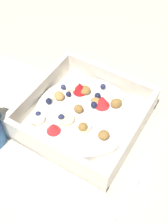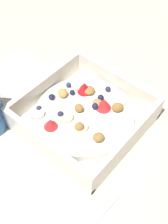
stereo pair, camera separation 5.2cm
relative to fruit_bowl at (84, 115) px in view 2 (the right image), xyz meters
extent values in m
plane|color=beige|center=(-0.01, -0.01, -0.02)|extent=(2.40, 2.40, 0.00)
cube|color=white|center=(0.00, 0.00, -0.01)|extent=(0.21, 0.21, 0.01)
cube|color=white|center=(0.00, -0.10, 0.01)|extent=(0.21, 0.01, 0.06)
cube|color=white|center=(0.00, 0.10, 0.01)|extent=(0.21, 0.01, 0.06)
cube|color=white|center=(-0.10, 0.00, 0.01)|extent=(0.01, 0.19, 0.06)
cube|color=white|center=(0.10, 0.00, 0.01)|extent=(0.01, 0.19, 0.06)
cylinder|color=white|center=(0.00, 0.00, 0.00)|extent=(0.19, 0.19, 0.02)
cylinder|color=#F7EFC6|center=(0.05, -0.04, 0.01)|extent=(0.03, 0.03, 0.01)
cylinder|color=#F7EFC6|center=(-0.04, -0.07, 0.01)|extent=(0.04, 0.04, 0.01)
cylinder|color=beige|center=(0.02, 0.03, 0.01)|extent=(0.04, 0.04, 0.01)
cylinder|color=#F4EAB7|center=(-0.02, 0.03, 0.01)|extent=(0.04, 0.04, 0.01)
cylinder|color=#F7EFC6|center=(0.06, 0.06, 0.01)|extent=(0.03, 0.03, 0.01)
cylinder|color=#F7EFC6|center=(0.07, 0.00, 0.01)|extent=(0.04, 0.04, 0.01)
cone|color=red|center=(-0.02, -0.03, 0.02)|extent=(0.04, 0.04, 0.03)
cone|color=red|center=(0.03, -0.04, 0.02)|extent=(0.03, 0.03, 0.02)
cone|color=red|center=(0.02, 0.06, 0.02)|extent=(0.04, 0.04, 0.02)
sphere|color=#191E3D|center=(-0.01, -0.02, 0.01)|extent=(0.01, 0.01, 0.01)
sphere|color=navy|center=(0.07, -0.03, 0.01)|extent=(0.01, 0.01, 0.01)
sphere|color=#23284C|center=(0.07, 0.05, 0.01)|extent=(0.01, 0.01, 0.01)
sphere|color=#191E3D|center=(0.05, -0.02, 0.01)|extent=(0.01, 0.01, 0.01)
sphere|color=navy|center=(0.06, 0.00, 0.01)|extent=(0.01, 0.01, 0.01)
sphere|color=#23284C|center=(0.03, 0.03, 0.01)|extent=(0.01, 0.01, 0.01)
sphere|color=#191E3D|center=(0.07, 0.02, 0.01)|extent=(0.01, 0.01, 0.01)
sphere|color=#191E3D|center=(0.00, -0.04, 0.01)|extent=(0.01, 0.01, 0.01)
sphere|color=#23284C|center=(0.00, -0.07, 0.01)|extent=(0.01, 0.01, 0.01)
ellipsoid|color=olive|center=(0.01, 0.00, 0.02)|extent=(0.02, 0.02, 0.02)
ellipsoid|color=tan|center=(0.06, 0.00, 0.01)|extent=(0.03, 0.03, 0.01)
ellipsoid|color=olive|center=(-0.04, -0.04, 0.02)|extent=(0.03, 0.03, 0.02)
ellipsoid|color=olive|center=(0.02, -0.05, 0.01)|extent=(0.02, 0.02, 0.01)
ellipsoid|color=olive|center=(-0.06, 0.03, 0.02)|extent=(0.03, 0.03, 0.01)
ellipsoid|color=#AD7F42|center=(-0.01, -0.03, 0.01)|extent=(0.02, 0.02, 0.01)
ellipsoid|color=olive|center=(-0.02, 0.03, 0.02)|extent=(0.02, 0.02, 0.02)
ellipsoid|color=silver|center=(-0.14, 0.04, -0.01)|extent=(0.04, 0.05, 0.01)
cylinder|color=silver|center=(-0.14, 0.12, -0.02)|extent=(0.02, 0.13, 0.01)
cube|color=silver|center=(0.20, 0.00, -0.02)|extent=(0.12, 0.12, 0.01)
camera|label=1|loc=(-0.17, 0.28, 0.42)|focal=45.22mm
camera|label=2|loc=(-0.21, 0.25, 0.42)|focal=45.22mm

